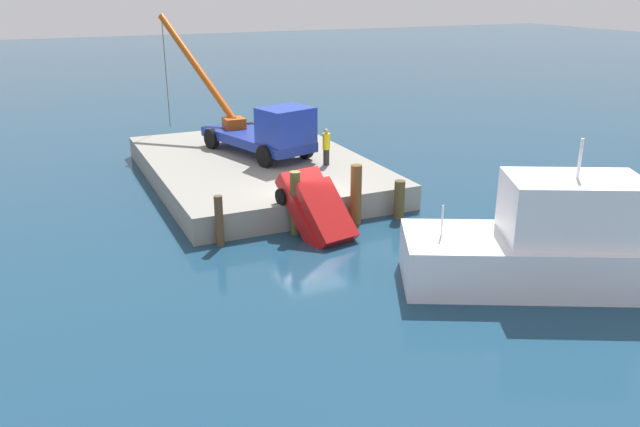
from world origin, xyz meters
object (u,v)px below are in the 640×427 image
Objects in this scene: crane_truck at (263,128)px; salvaged_car at (323,222)px; dock_worker at (326,147)px; moored_yacht at (628,266)px.

salvaged_car is (8.34, -0.69, -1.80)m from crane_truck.
dock_worker is 0.42× the size of salvaged_car.
dock_worker is at bearing 153.84° from salvaged_car.
crane_truck is at bearing -143.74° from dock_worker.
moored_yacht is at bearing 42.27° from salvaged_car.
crane_truck reaches higher than moored_yacht.
dock_worker is at bearing 36.26° from crane_truck.
dock_worker reaches higher than salvaged_car.
dock_worker is 6.34m from salvaged_car.
salvaged_car is at bearing -4.75° from crane_truck.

